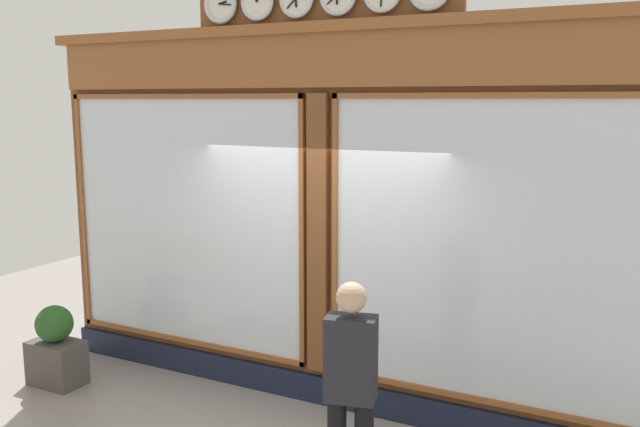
{
  "coord_description": "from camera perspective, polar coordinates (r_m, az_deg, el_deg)",
  "views": [
    {
      "loc": [
        -2.87,
        5.57,
        2.94
      ],
      "look_at": [
        0.0,
        0.0,
        1.89
      ],
      "focal_mm": 37.96,
      "sensor_mm": 36.0,
      "label": 1
    }
  ],
  "objects": [
    {
      "name": "planter_shrub",
      "position": [
        7.59,
        -21.49,
        -8.65
      ],
      "size": [
        0.38,
        0.38,
        0.38
      ],
      "primitive_type": "sphere",
      "color": "#285623",
      "rests_on": "planter_box"
    },
    {
      "name": "planter_box",
      "position": [
        7.73,
        -21.3,
        -11.64
      ],
      "size": [
        0.56,
        0.36,
        0.47
      ],
      "primitive_type": "cube",
      "color": "#4C4742",
      "rests_on": "ground_plane"
    },
    {
      "name": "pedestrian",
      "position": [
        4.99,
        2.61,
        -14.26
      ],
      "size": [
        0.4,
        0.3,
        1.69
      ],
      "color": "black",
      "rests_on": "ground_plane"
    },
    {
      "name": "shop_facade",
      "position": [
        6.47,
        0.51,
        -0.21
      ],
      "size": [
        6.43,
        0.42,
        4.12
      ],
      "color": "brown",
      "rests_on": "ground_plane"
    }
  ]
}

